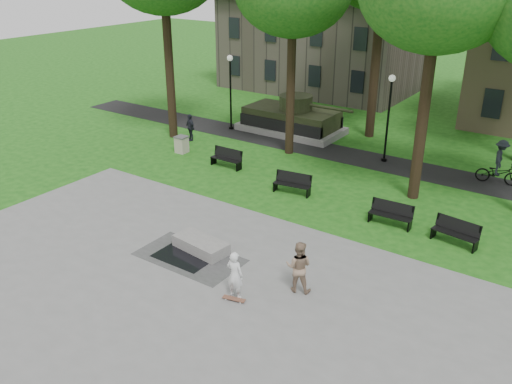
# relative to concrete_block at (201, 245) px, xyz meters

# --- Properties ---
(ground) EXTENTS (120.00, 120.00, 0.00)m
(ground) POSITION_rel_concrete_block_xyz_m (1.43, 0.96, -0.24)
(ground) COLOR #174F12
(ground) RESTS_ON ground
(plaza) EXTENTS (22.00, 16.00, 0.02)m
(plaza) POSITION_rel_concrete_block_xyz_m (1.43, -4.04, -0.23)
(plaza) COLOR gray
(plaza) RESTS_ON ground
(footpath) EXTENTS (44.00, 2.60, 0.01)m
(footpath) POSITION_rel_concrete_block_xyz_m (1.43, 12.96, -0.24)
(footpath) COLOR black
(footpath) RESTS_ON ground
(building_left) EXTENTS (15.00, 10.00, 7.20)m
(building_left) POSITION_rel_concrete_block_xyz_m (-9.57, 27.46, 3.35)
(building_left) COLOR #4C443D
(building_left) RESTS_ON ground
(lamp_left) EXTENTS (0.36, 0.36, 4.73)m
(lamp_left) POSITION_rel_concrete_block_xyz_m (-8.57, 13.26, 2.55)
(lamp_left) COLOR black
(lamp_left) RESTS_ON ground
(lamp_mid) EXTENTS (0.36, 0.36, 4.73)m
(lamp_mid) POSITION_rel_concrete_block_xyz_m (1.93, 13.26, 2.55)
(lamp_mid) COLOR black
(lamp_mid) RESTS_ON ground
(tank_monument) EXTENTS (7.45, 3.40, 2.40)m
(tank_monument) POSITION_rel_concrete_block_xyz_m (-5.03, 14.96, 0.61)
(tank_monument) COLOR gray
(tank_monument) RESTS_ON ground
(puddle) EXTENTS (2.20, 1.20, 0.00)m
(puddle) POSITION_rel_concrete_block_xyz_m (-0.21, -0.87, -0.22)
(puddle) COLOR black
(puddle) RESTS_ON plaza
(concrete_block) EXTENTS (2.30, 1.25, 0.45)m
(concrete_block) POSITION_rel_concrete_block_xyz_m (0.00, 0.00, 0.00)
(concrete_block) COLOR gray
(concrete_block) RESTS_ON plaza
(skateboard) EXTENTS (0.81, 0.37, 0.07)m
(skateboard) POSITION_rel_concrete_block_xyz_m (3.01, -1.93, -0.19)
(skateboard) COLOR brown
(skateboard) RESTS_ON plaza
(skateboarder) EXTENTS (0.62, 0.42, 1.68)m
(skateboarder) POSITION_rel_concrete_block_xyz_m (2.92, -1.74, 0.62)
(skateboarder) COLOR silver
(skateboarder) RESTS_ON plaza
(friend_watching) EXTENTS (1.06, 0.94, 1.83)m
(friend_watching) POSITION_rel_concrete_block_xyz_m (4.43, -0.23, 0.69)
(friend_watching) COLOR #94775F
(friend_watching) RESTS_ON plaza
(pedestrian_walker) EXTENTS (1.04, 0.75, 1.64)m
(pedestrian_walker) POSITION_rel_concrete_block_xyz_m (-9.21, 10.00, 0.58)
(pedestrian_walker) COLOR black
(pedestrian_walker) RESTS_ON ground
(cyclist) EXTENTS (2.13, 1.24, 2.24)m
(cyclist) POSITION_rel_concrete_block_xyz_m (7.74, 13.43, 0.67)
(cyclist) COLOR black
(cyclist) RESTS_ON ground
(park_bench_0) EXTENTS (1.80, 0.52, 1.00)m
(park_bench_0) POSITION_rel_concrete_block_xyz_m (-4.63, 7.68, 0.28)
(park_bench_0) COLOR black
(park_bench_0) RESTS_ON ground
(park_bench_1) EXTENTS (1.85, 0.78, 1.00)m
(park_bench_1) POSITION_rel_concrete_block_xyz_m (0.06, 6.68, 0.28)
(park_bench_1) COLOR black
(park_bench_1) RESTS_ON ground
(park_bench_2) EXTENTS (1.82, 0.60, 1.00)m
(park_bench_2) POSITION_rel_concrete_block_xyz_m (5.13, 6.18, 0.28)
(park_bench_2) COLOR black
(park_bench_2) RESTS_ON ground
(park_bench_3) EXTENTS (1.85, 0.79, 1.00)m
(park_bench_3) POSITION_rel_concrete_block_xyz_m (7.81, 6.07, 0.28)
(park_bench_3) COLOR black
(park_bench_3) RESTS_ON ground
(trash_bin) EXTENTS (0.67, 0.67, 0.96)m
(trash_bin) POSITION_rel_concrete_block_xyz_m (-8.15, 8.02, 0.24)
(trash_bin) COLOR #BEB69C
(trash_bin) RESTS_ON ground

